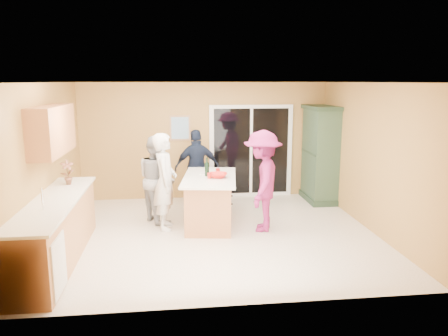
{
  "coord_description": "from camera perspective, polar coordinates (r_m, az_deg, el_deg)",
  "views": [
    {
      "loc": [
        -0.72,
        -7.22,
        2.62
      ],
      "look_at": [
        0.15,
        0.1,
        1.15
      ],
      "focal_mm": 35.0,
      "sensor_mm": 36.0,
      "label": 1
    }
  ],
  "objects": [
    {
      "name": "floor",
      "position": [
        7.71,
        -1.03,
        -8.58
      ],
      "size": [
        5.5,
        5.5,
        0.0
      ],
      "primitive_type": "plane",
      "color": "#F2E1D1",
      "rests_on": "ground"
    },
    {
      "name": "ceiling",
      "position": [
        7.25,
        -1.1,
        11.12
      ],
      "size": [
        5.5,
        5.0,
        0.1
      ],
      "primitive_type": "cube",
      "color": "white",
      "rests_on": "wall_back"
    },
    {
      "name": "woman_white",
      "position": [
        7.83,
        -7.71,
        -1.77
      ],
      "size": [
        0.44,
        0.65,
        1.73
      ],
      "primitive_type": "imported",
      "rotation": [
        0.0,
        0.0,
        1.52
      ],
      "color": "silver",
      "rests_on": "floor"
    },
    {
      "name": "tumbler_far",
      "position": [
        8.16,
        -0.8,
        -0.42
      ],
      "size": [
        0.1,
        0.1,
        0.11
      ],
      "primitive_type": "cylinder",
      "rotation": [
        0.0,
        0.0,
        -0.32
      ],
      "color": "red",
      "rests_on": "kitchen_island"
    },
    {
      "name": "kitchen_island",
      "position": [
        8.09,
        -1.86,
        -4.46
      ],
      "size": [
        1.17,
        1.84,
        0.91
      ],
      "rotation": [
        0.0,
        0.0,
        -0.14
      ],
      "color": "#BD7D49",
      "rests_on": "floor"
    },
    {
      "name": "woman_navy",
      "position": [
        9.28,
        -3.54,
        0.04
      ],
      "size": [
        0.99,
        0.51,
        1.63
      ],
      "primitive_type": "imported",
      "rotation": [
        0.0,
        0.0,
        3.26
      ],
      "color": "#171F33",
      "rests_on": "floor"
    },
    {
      "name": "woman_grey",
      "position": [
        8.31,
        -8.77,
        -1.39
      ],
      "size": [
        0.92,
        0.99,
        1.63
      ],
      "primitive_type": "imported",
      "rotation": [
        0.0,
        0.0,
        2.07
      ],
      "color": "#A5A5A8",
      "rests_on": "floor"
    },
    {
      "name": "tumbler_near",
      "position": [
        7.81,
        -1.94,
        -1.01
      ],
      "size": [
        0.07,
        0.07,
        0.1
      ],
      "primitive_type": "cylinder",
      "rotation": [
        0.0,
        0.0,
        0.06
      ],
      "color": "red",
      "rests_on": "kitchen_island"
    },
    {
      "name": "white_plate",
      "position": [
        8.2,
        -2.44,
        -0.71
      ],
      "size": [
        0.31,
        0.31,
        0.02
      ],
      "primitive_type": "cylinder",
      "rotation": [
        0.0,
        0.0,
        0.43
      ],
      "color": "white",
      "rests_on": "kitchen_island"
    },
    {
      "name": "serving_bowl",
      "position": [
        7.87,
        -0.79,
        -0.96
      ],
      "size": [
        0.36,
        0.36,
        0.08
      ],
      "primitive_type": "imported",
      "rotation": [
        0.0,
        0.0,
        -0.09
      ],
      "color": "red",
      "rests_on": "kitchen_island"
    },
    {
      "name": "upper_cabinets",
      "position": [
        7.3,
        -21.54,
        4.63
      ],
      "size": [
        0.35,
        1.6,
        0.75
      ],
      "primitive_type": "cube",
      "color": "#BD7D49",
      "rests_on": "wall_left"
    },
    {
      "name": "tulip_vase",
      "position": [
        7.62,
        -19.77,
        -0.52
      ],
      "size": [
        0.26,
        0.22,
        0.42
      ],
      "primitive_type": "imported",
      "rotation": [
        0.0,
        0.0,
        0.39
      ],
      "color": "#B11128",
      "rests_on": "left_cabinet_run"
    },
    {
      "name": "wall_left",
      "position": [
        7.61,
        -22.13,
        0.45
      ],
      "size": [
        0.1,
        5.0,
        2.6
      ],
      "primitive_type": "cube",
      "color": "tan",
      "rests_on": "ground"
    },
    {
      "name": "green_hutch",
      "position": [
        9.8,
        12.45,
        1.64
      ],
      "size": [
        0.6,
        1.14,
        2.1
      ],
      "color": "#223725",
      "rests_on": "floor"
    },
    {
      "name": "woman_magenta",
      "position": [
        7.71,
        5.03,
        -1.7
      ],
      "size": [
        0.97,
        1.3,
        1.79
      ],
      "primitive_type": "imported",
      "rotation": [
        0.0,
        0.0,
        -1.87
      ],
      "color": "#922057",
      "rests_on": "floor"
    },
    {
      "name": "wall_back",
      "position": [
        9.83,
        -2.53,
        3.56
      ],
      "size": [
        5.5,
        0.1,
        2.6
      ],
      "primitive_type": "cube",
      "color": "tan",
      "rests_on": "ground"
    },
    {
      "name": "left_cabinet_run",
      "position": [
        6.76,
        -21.42,
        -8.15
      ],
      "size": [
        0.65,
        3.05,
        1.24
      ],
      "color": "#BD7D49",
      "rests_on": "floor"
    },
    {
      "name": "wall_front",
      "position": [
        4.95,
        1.83,
        -4.2
      ],
      "size": [
        5.5,
        0.1,
        2.6
      ],
      "primitive_type": "cube",
      "color": "tan",
      "rests_on": "ground"
    },
    {
      "name": "sliding_door",
      "position": [
        9.97,
        3.54,
        2.2
      ],
      "size": [
        1.9,
        0.07,
        2.1
      ],
      "color": "white",
      "rests_on": "floor"
    },
    {
      "name": "framed_picture",
      "position": [
        9.75,
        -5.77,
        5.23
      ],
      "size": [
        0.46,
        0.04,
        0.56
      ],
      "color": "#A17650",
      "rests_on": "wall_back"
    },
    {
      "name": "wall_right",
      "position": [
        8.12,
        18.64,
        1.33
      ],
      "size": [
        0.1,
        5.0,
        2.6
      ],
      "primitive_type": "cube",
      "color": "tan",
      "rests_on": "ground"
    },
    {
      "name": "wine_bottle",
      "position": [
        7.99,
        -2.24,
        -0.11
      ],
      "size": [
        0.08,
        0.08,
        0.35
      ],
      "rotation": [
        0.0,
        0.0,
        -0.16
      ],
      "color": "black",
      "rests_on": "kitchen_island"
    }
  ]
}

